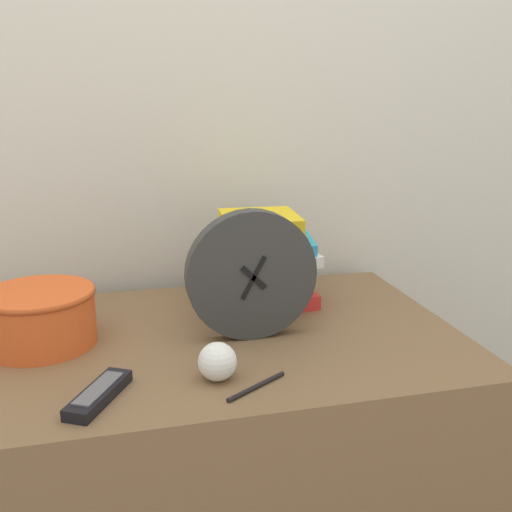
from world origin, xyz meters
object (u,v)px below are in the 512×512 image
Objects in this scene: book_stack at (259,262)px; crumpled_paper_ball at (217,362)px; desk_clock at (252,275)px; tv_remote at (99,394)px; basket at (40,315)px; pen at (257,386)px.

crumpled_paper_ball is at bearing -115.33° from book_stack.
desk_clock is 0.38m from tv_remote.
book_stack is 0.39m from crumpled_paper_ball.
basket is 0.47m from pen.
desk_clock is 2.24× the size of pen.
pen is (-0.11, -0.40, -0.10)m from book_stack.
basket reaches higher than crumpled_paper_ball.
crumpled_paper_ball is at bearing 139.83° from pen.
book_stack is at bearing 75.01° from pen.
basket is (-0.42, 0.07, -0.07)m from desk_clock.
desk_clock is 0.26m from pen.
tv_remote is at bearing -147.78° from desk_clock.
tv_remote is (0.11, -0.26, -0.05)m from basket.
basket is 0.29m from tv_remote.
basket is 1.87× the size of pen.
desk_clock reaches higher than tv_remote.
crumpled_paper_ball is 0.08m from pen.
desk_clock is 1.69× the size of tv_remote.
desk_clock is 1.01× the size of book_stack.
basket is 1.42× the size of tv_remote.
book_stack is at bearing 45.29° from tv_remote.
pen is (0.37, -0.28, -0.06)m from basket.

